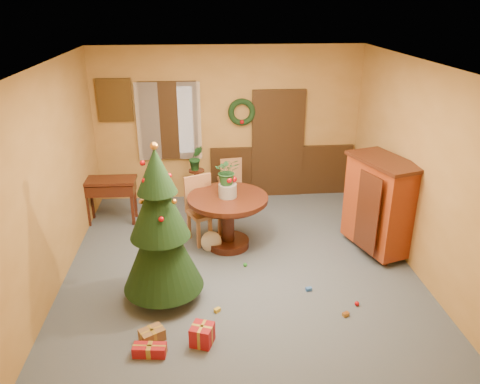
{
  "coord_description": "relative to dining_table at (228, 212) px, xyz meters",
  "views": [
    {
      "loc": [
        -0.5,
        -5.87,
        3.67
      ],
      "look_at": [
        0.03,
        0.4,
        1.04
      ],
      "focal_mm": 35.0,
      "sensor_mm": 36.0,
      "label": 1
    }
  ],
  "objects": [
    {
      "name": "room_envelope",
      "position": [
        0.34,
        2.02,
        0.52
      ],
      "size": [
        5.5,
        5.5,
        5.5
      ],
      "color": "#3B4555",
      "rests_on": "ground"
    },
    {
      "name": "dining_table",
      "position": [
        0.0,
        0.0,
        0.0
      ],
      "size": [
        1.24,
        1.24,
        0.85
      ],
      "color": "black",
      "rests_on": "floor"
    },
    {
      "name": "urn",
      "position": [
        0.0,
        0.0,
        0.36
      ],
      "size": [
        0.28,
        0.28,
        0.2
      ],
      "primitive_type": "cylinder",
      "color": "slate",
      "rests_on": "dining_table"
    },
    {
      "name": "centerpiece_plant",
      "position": [
        -0.0,
        0.0,
        0.67
      ],
      "size": [
        0.38,
        0.33,
        0.42
      ],
      "primitive_type": "imported",
      "color": "#1E4C23",
      "rests_on": "urn"
    },
    {
      "name": "chair_near",
      "position": [
        -0.41,
        0.3,
        -0.03
      ],
      "size": [
        0.61,
        0.61,
        1.06
      ],
      "color": "#99643D",
      "rests_on": "floor"
    },
    {
      "name": "chair_far",
      "position": [
        0.14,
        1.7,
        -0.1
      ],
      "size": [
        0.46,
        0.46,
        0.93
      ],
      "color": "#99643D",
      "rests_on": "floor"
    },
    {
      "name": "guitar",
      "position": [
        -0.27,
        -0.13,
        -0.22
      ],
      "size": [
        0.45,
        0.56,
        0.74
      ],
      "primitive_type": null,
      "rotation": [
        -0.49,
        0.0,
        0.28
      ],
      "color": "beige",
      "rests_on": "floor"
    },
    {
      "name": "plant_stand",
      "position": [
        -0.48,
        1.53,
        -0.13
      ],
      "size": [
        0.29,
        0.29,
        0.75
      ],
      "color": "black",
      "rests_on": "floor"
    },
    {
      "name": "stand_plant",
      "position": [
        -0.48,
        1.53,
        0.38
      ],
      "size": [
        0.28,
        0.24,
        0.46
      ],
      "primitive_type": "imported",
      "rotation": [
        0.0,
        0.0,
        0.16
      ],
      "color": "#19471E",
      "rests_on": "plant_stand"
    },
    {
      "name": "christmas_tree",
      "position": [
        -0.92,
        -1.32,
        0.41
      ],
      "size": [
        1.03,
        1.03,
        2.13
      ],
      "color": "#382111",
      "rests_on": "floor"
    },
    {
      "name": "writing_desk",
      "position": [
        -1.97,
        1.06,
        0.0
      ],
      "size": [
        0.9,
        0.46,
        0.8
      ],
      "color": "black",
      "rests_on": "floor"
    },
    {
      "name": "sideboard",
      "position": [
        2.29,
        -0.3,
        0.2
      ],
      "size": [
        0.94,
        1.3,
        1.49
      ],
      "color": "#5C1D0A",
      "rests_on": "floor"
    },
    {
      "name": "gift_b",
      "position": [
        -0.43,
        -2.25,
        -0.48
      ],
      "size": [
        0.31,
        0.31,
        0.24
      ],
      "color": "maroon",
      "rests_on": "floor"
    },
    {
      "name": "gift_c",
      "position": [
        -1.01,
        -2.15,
        -0.53
      ],
      "size": [
        0.33,
        0.3,
        0.15
      ],
      "color": "brown",
      "rests_on": "floor"
    },
    {
      "name": "gift_d",
      "position": [
        -1.01,
        -2.39,
        -0.53
      ],
      "size": [
        0.38,
        0.19,
        0.13
      ],
      "color": "maroon",
      "rests_on": "floor"
    },
    {
      "name": "toy_a",
      "position": [
        1.01,
        -1.33,
        -0.57
      ],
      "size": [
        0.09,
        0.06,
        0.05
      ],
      "primitive_type": "cube",
      "rotation": [
        0.0,
        0.0,
        0.18
      ],
      "color": "#295BB2",
      "rests_on": "floor"
    },
    {
      "name": "toy_b",
      "position": [
        0.21,
        -0.65,
        -0.57
      ],
      "size": [
        0.06,
        0.06,
        0.06
      ],
      "primitive_type": "sphere",
      "color": "#248629",
      "rests_on": "floor"
    },
    {
      "name": "toy_c",
      "position": [
        -0.24,
        -1.69,
        -0.57
      ],
      "size": [
        0.09,
        0.09,
        0.05
      ],
      "primitive_type": "cube",
      "rotation": [
        0.0,
        0.0,
        0.69
      ],
      "color": "gold",
      "rests_on": "floor"
    },
    {
      "name": "toy_d",
      "position": [
        1.56,
        -1.71,
        -0.57
      ],
      "size": [
        0.06,
        0.06,
        0.06
      ],
      "primitive_type": "sphere",
      "color": "#B60C10",
      "rests_on": "floor"
    },
    {
      "name": "toy_e",
      "position": [
        1.35,
        -1.9,
        -0.57
      ],
      "size": [
        0.09,
        0.08,
        0.05
      ],
      "primitive_type": "cube",
      "rotation": [
        0.0,
        0.0,
        0.43
      ],
      "color": "orange",
      "rests_on": "floor"
    }
  ]
}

